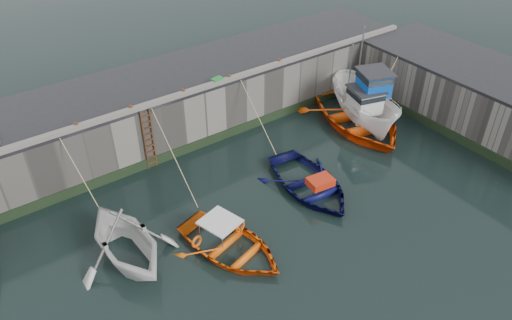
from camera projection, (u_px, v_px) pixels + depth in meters
ground at (318, 274)px, 18.89m from camera, size 120.00×120.00×0.00m
quay_back at (162, 107)px, 26.25m from camera, size 30.00×5.00×3.00m
quay_right at (493, 103)px, 26.54m from camera, size 5.00×15.00×3.00m
road_back at (159, 80)px, 25.32m from camera, size 30.00×5.00×0.16m
road_right at (502, 77)px, 25.61m from camera, size 5.00×15.00×0.16m
kerb_back at (181, 94)px, 23.67m from camera, size 30.00×0.30×0.20m
algae_back at (188, 149)px, 25.30m from camera, size 30.00×0.08×0.50m
algae_right at (458, 138)px, 26.06m from camera, size 0.08×15.00×0.50m
ladder at (149, 140)px, 23.54m from camera, size 0.51×0.08×3.20m
boat_near_white at (129, 258)px, 19.58m from camera, size 4.38×5.01×2.55m
boat_near_white_rope at (93, 207)px, 22.05m from camera, size 0.04×3.61×3.10m
boat_near_blue at (231, 251)px, 19.90m from camera, size 4.60×5.54×0.99m
boat_near_blue_rope at (174, 189)px, 23.03m from camera, size 0.04×5.22×3.10m
boat_near_navy at (309, 188)px, 23.09m from camera, size 4.31×5.61×1.08m
boat_near_navy_rope at (256, 147)px, 25.84m from camera, size 0.04×4.25×3.10m
boat_far_white at (365, 105)px, 27.34m from camera, size 4.34×6.65×5.41m
boat_far_orange at (357, 116)px, 27.47m from camera, size 7.00×8.47×4.52m
fish_crate at (217, 81)px, 24.77m from camera, size 0.63×0.47×0.27m
bollard_a at (76, 125)px, 21.34m from camera, size 0.18×0.18×0.28m
bollard_b at (131, 108)px, 22.53m from camera, size 0.18×0.18×0.28m
bollard_c at (183, 92)px, 23.81m from camera, size 0.18×0.18×0.28m
bollard_d at (229, 77)px, 25.04m from camera, size 0.18×0.18×0.28m
bollard_e at (279, 62)px, 26.56m from camera, size 0.18×0.18×0.28m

